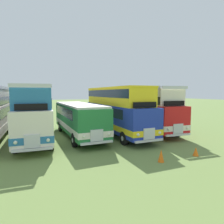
% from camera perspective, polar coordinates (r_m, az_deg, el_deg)
% --- Properties ---
extents(ground_plane, '(200.00, 200.00, 0.00)m').
position_cam_1_polar(ground_plane, '(18.04, -15.55, -7.27)').
color(ground_plane, olive).
extents(bus_third_in_row, '(2.81, 11.23, 4.52)m').
position_cam_1_polar(bus_third_in_row, '(18.02, -21.67, 0.13)').
color(bus_third_in_row, silver).
rests_on(bus_third_in_row, ground).
extents(bus_fourth_in_row, '(3.03, 10.03, 2.99)m').
position_cam_1_polar(bus_fourth_in_row, '(17.88, -9.82, -1.56)').
color(bus_fourth_in_row, '#237538').
rests_on(bus_fourth_in_row, ground).
extents(bus_fifth_in_row, '(2.90, 11.32, 4.49)m').
position_cam_1_polar(bus_fifth_in_row, '(18.80, 1.18, 1.08)').
color(bus_fifth_in_row, '#1E339E').
rests_on(bus_fifth_in_row, ground).
extents(bus_sixth_in_row, '(3.07, 10.60, 4.52)m').
position_cam_1_polar(bus_sixth_in_row, '(20.86, 10.08, 1.13)').
color(bus_sixth_in_row, red).
rests_on(bus_sixth_in_row, ground).
extents(cone_near_end, '(0.36, 0.36, 0.55)m').
position_cam_1_polar(cone_near_end, '(13.62, 23.30, -10.54)').
color(cone_near_end, orange).
rests_on(cone_near_end, ground).
extents(cone_mid_row, '(0.36, 0.36, 0.73)m').
position_cam_1_polar(cone_mid_row, '(11.81, 14.16, -12.29)').
color(cone_mid_row, orange).
rests_on(cone_mid_row, ground).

